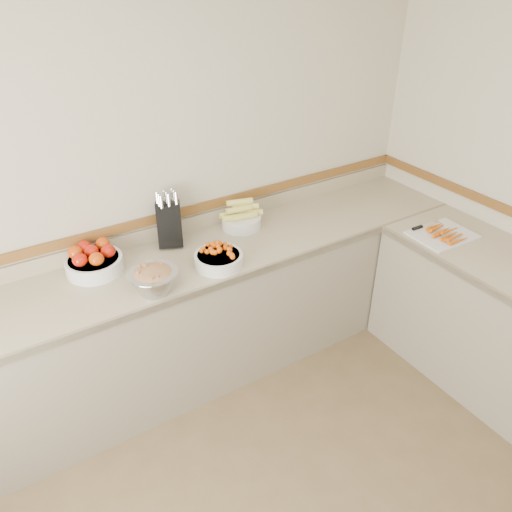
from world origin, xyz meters
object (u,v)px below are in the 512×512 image
corn_bowl (241,219)px  cutting_board (443,234)px  cherry_tomato_bowl (219,258)px  tomato_bowl (94,261)px  knife_block (169,223)px  rhubarb_bowl (154,279)px

corn_bowl → cutting_board: corn_bowl is taller
cherry_tomato_bowl → cutting_board: size_ratio=0.72×
tomato_bowl → corn_bowl: corn_bowl is taller
tomato_bowl → cutting_board: tomato_bowl is taller
knife_block → cherry_tomato_bowl: knife_block is taller
knife_block → rhubarb_bowl: size_ratio=1.33×
cherry_tomato_bowl → cutting_board: 1.48m
knife_block → rhubarb_bowl: (-0.29, -0.43, -0.07)m
tomato_bowl → knife_block: bearing=5.9°
knife_block → corn_bowl: knife_block is taller
knife_block → corn_bowl: bearing=-5.3°
knife_block → cutting_board: knife_block is taller
knife_block → cherry_tomato_bowl: (0.13, -0.38, -0.10)m
knife_block → cherry_tomato_bowl: 0.42m
cherry_tomato_bowl → corn_bowl: 0.49m
cherry_tomato_bowl → corn_bowl: bearing=43.5°
rhubarb_bowl → corn_bowl: bearing=26.3°
cherry_tomato_bowl → cutting_board: cherry_tomato_bowl is taller
corn_bowl → rhubarb_bowl: 0.87m
knife_block → cherry_tomato_bowl: bearing=-70.7°
cutting_board → corn_bowl: bearing=142.5°
rhubarb_bowl → cherry_tomato_bowl: bearing=6.4°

